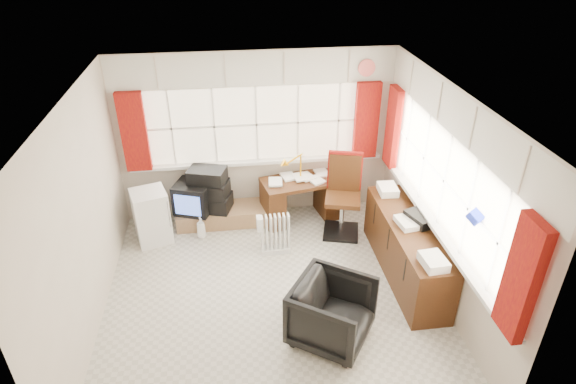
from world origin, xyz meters
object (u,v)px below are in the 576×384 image
Objects in this scene: office_chair at (332,312)px; radiator at (275,237)px; desk_lamp at (301,160)px; credenza at (406,248)px; mini_fridge at (152,216)px; desk at (301,197)px; tv_bench at (224,215)px; crt_tv at (194,197)px; task_chair at (343,191)px.

office_chair reaches higher than radiator.
credenza is (1.12, -1.53, -0.57)m from desk_lamp.
radiator is (-0.48, -0.86, -0.72)m from desk_lamp.
desk_lamp is 2.26m from mini_fridge.
desk is 1.19m from tv_bench.
radiator is at bearing -36.79° from crt_tv.
task_chair reaches higher than tv_bench.
task_chair is (0.56, -0.36, 0.27)m from desk.
task_chair is 2.73m from mini_fridge.
mini_fridge reaches higher than tv_bench.
mini_fridge reaches higher than office_chair.
desk_lamp is 0.55× the size of mini_fridge.
office_chair is 1.03× the size of mini_fridge.
credenza is (1.60, -0.66, 0.15)m from radiator.
crt_tv reaches higher than desk.
office_chair is 3.03m from mini_fridge.
desk is 0.59m from desk_lamp.
credenza is at bearing -33.70° from tv_bench.
credenza is at bearing -22.54° from radiator.
crt_tv is (-1.54, 2.46, 0.11)m from office_chair.
task_chair is 1.27m from credenza.
office_chair is 0.57× the size of tv_bench.
mini_fridge is at bearing 162.51° from radiator.
crt_tv is (-1.11, 0.83, 0.24)m from radiator.
desk is at bearing 33.10° from office_chair.
credenza reaches higher than desk.
crt_tv is 0.81× the size of mini_fridge.
crt_tv is at bearing 143.21° from radiator.
desk is at bearing 127.12° from credenza.
crt_tv reaches higher than radiator.
crt_tv is at bearing 179.60° from desk.
task_chair is 2.02× the size of radiator.
desk_lamp reaches higher than office_chair.
radiator is (-1.03, -0.45, -0.39)m from task_chair.
mini_fridge is (-0.58, -0.30, -0.09)m from crt_tv.
desk is 0.62× the size of credenza.
crt_tv is (-2.14, 0.37, -0.16)m from task_chair.
radiator is at bearing -17.49° from mini_fridge.
desk_lamp is 0.21× the size of credenza.
tv_bench is at bearing 178.00° from desk.
credenza is 2.57× the size of mini_fridge.
task_chair is 0.60× the size of credenza.
mini_fridge reaches higher than radiator.
task_chair is at bearing -13.24° from tv_bench.
office_chair is (-0.60, -2.08, -0.27)m from task_chair.
mini_fridge is (-2.16, -0.29, 0.02)m from desk.
credenza is 2.75m from tv_bench.
task_chair is at bearing -9.92° from crt_tv.
desk is 1.03× the size of task_chair.
credenza is at bearing -63.26° from task_chair.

